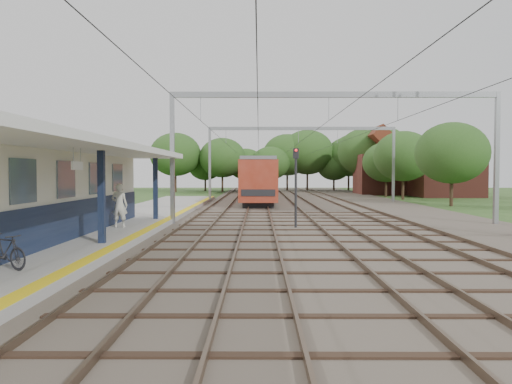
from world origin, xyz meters
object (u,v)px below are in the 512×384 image
object	(u,v)px
person	(119,205)
signal_post	(296,180)
bicycle	(5,251)
train	(258,178)

from	to	relation	value
person	signal_post	xyz separation A→B (m)	(8.01, 2.22, 1.08)
bicycle	train	distance (m)	43.15
bicycle	train	world-z (taller)	train
person	bicycle	bearing A→B (deg)	89.73
person	bicycle	size ratio (longest dim) A/B	1.28
bicycle	train	xyz separation A→B (m)	(6.36, 42.65, 1.37)
bicycle	train	size ratio (longest dim) A/B	0.04
person	bicycle	xyz separation A→B (m)	(-0.20, -9.61, -0.52)
train	signal_post	world-z (taller)	train
bicycle	signal_post	xyz separation A→B (m)	(8.21, 11.83, 1.60)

